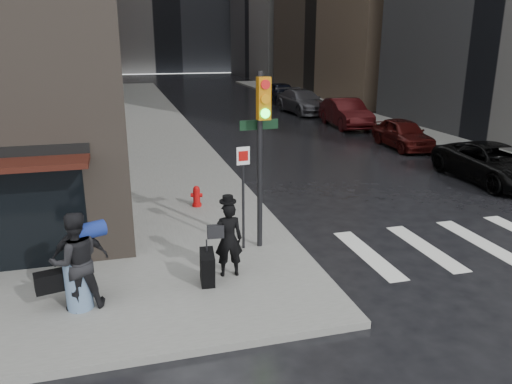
# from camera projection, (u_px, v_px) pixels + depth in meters

# --- Properties ---
(ground) EXTENTS (140.00, 140.00, 0.00)m
(ground) POSITION_uv_depth(u_px,v_px,m) (239.00, 292.00, 10.43)
(ground) COLOR black
(ground) RESTS_ON ground
(sidewalk_left) EXTENTS (4.00, 50.00, 0.15)m
(sidewalk_left) POSITION_uv_depth(u_px,v_px,m) (150.00, 113.00, 35.31)
(sidewalk_left) COLOR slate
(sidewalk_left) RESTS_ON ground
(sidewalk_right) EXTENTS (3.00, 50.00, 0.15)m
(sidewalk_right) POSITION_uv_depth(u_px,v_px,m) (327.00, 107.00, 38.72)
(sidewalk_right) COLOR slate
(sidewalk_right) RESTS_ON ground
(crosswalk) EXTENTS (8.50, 3.00, 0.01)m
(crosswalk) POSITION_uv_depth(u_px,v_px,m) (504.00, 238.00, 13.25)
(crosswalk) COLOR silver
(crosswalk) RESTS_ON ground
(man_overcoat) EXTENTS (1.01, 0.90, 1.84)m
(man_overcoat) POSITION_uv_depth(u_px,v_px,m) (224.00, 244.00, 10.53)
(man_overcoat) COLOR black
(man_overcoat) RESTS_ON ground
(man_jeans) EXTENTS (1.40, 0.93, 1.92)m
(man_jeans) POSITION_uv_depth(u_px,v_px,m) (75.00, 261.00, 9.25)
(man_jeans) COLOR black
(man_jeans) RESTS_ON ground
(man_greycoat) EXTENTS (1.05, 0.48, 1.75)m
(man_greycoat) POSITION_uv_depth(u_px,v_px,m) (80.00, 258.00, 9.59)
(man_greycoat) COLOR black
(man_greycoat) RESTS_ON ground
(traffic_light) EXTENTS (1.05, 0.51, 4.22)m
(traffic_light) POSITION_uv_depth(u_px,v_px,m) (260.00, 138.00, 11.49)
(traffic_light) COLOR black
(traffic_light) RESTS_ON ground
(fire_hydrant) EXTENTS (0.37, 0.28, 0.65)m
(fire_hydrant) POSITION_uv_depth(u_px,v_px,m) (197.00, 197.00, 15.25)
(fire_hydrant) COLOR #B70B0B
(fire_hydrant) RESTS_ON ground
(parked_car_0) EXTENTS (2.45, 5.10, 1.40)m
(parked_car_0) POSITION_uv_depth(u_px,v_px,m) (494.00, 164.00, 18.27)
(parked_car_0) COLOR black
(parked_car_0) RESTS_ON ground
(parked_car_1) EXTENTS (1.91, 4.23, 1.41)m
(parked_car_1) POSITION_uv_depth(u_px,v_px,m) (403.00, 133.00, 24.13)
(parked_car_1) COLOR #410E0D
(parked_car_1) RESTS_ON ground
(parked_car_2) EXTENTS (2.15, 5.21, 1.68)m
(parked_car_2) POSITION_uv_depth(u_px,v_px,m) (346.00, 113.00, 29.92)
(parked_car_2) COLOR #3A0B0D
(parked_car_2) RESTS_ON ground
(parked_car_3) EXTENTS (2.76, 5.84, 1.64)m
(parked_car_3) POSITION_uv_depth(u_px,v_px,m) (302.00, 101.00, 35.66)
(parked_car_3) COLOR #444449
(parked_car_3) RESTS_ON ground
(parked_car_4) EXTENTS (1.99, 4.89, 1.66)m
(parked_car_4) POSITION_uv_depth(u_px,v_px,m) (282.00, 92.00, 41.63)
(parked_car_4) COLOR black
(parked_car_4) RESTS_ON ground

